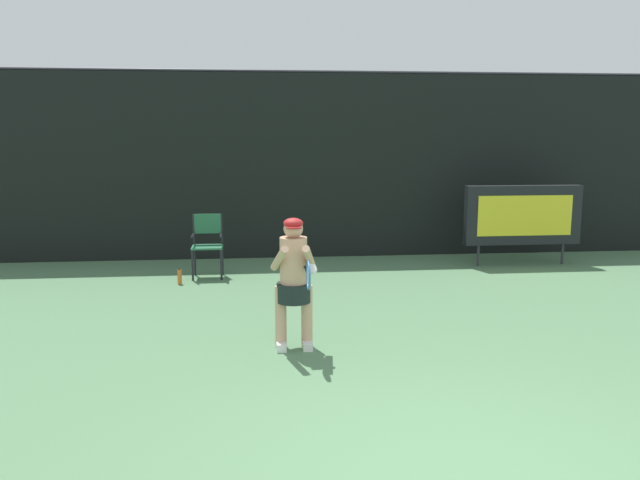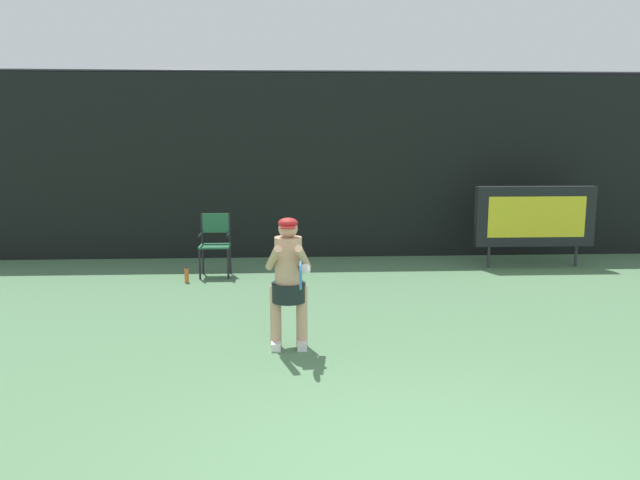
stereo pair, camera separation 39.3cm
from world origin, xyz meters
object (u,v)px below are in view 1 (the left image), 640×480
(water_bottle, at_px, (180,277))
(tennis_racket, at_px, (308,275))
(umpire_chair, at_px, (207,242))
(tennis_player, at_px, (294,277))
(scoreboard, at_px, (523,215))

(water_bottle, height_order, tennis_racket, tennis_racket)
(umpire_chair, bearing_deg, tennis_racket, -71.91)
(tennis_player, height_order, tennis_racket, tennis_player)
(tennis_player, distance_m, tennis_racket, 0.52)
(water_bottle, xyz_separation_m, tennis_player, (1.69, -3.27, 0.71))
(scoreboard, bearing_deg, umpire_chair, -175.90)
(tennis_player, relative_size, tennis_racket, 2.51)
(umpire_chair, distance_m, tennis_racket, 4.49)
(scoreboard, relative_size, tennis_racket, 3.65)
(scoreboard, relative_size, water_bottle, 8.30)
(tennis_racket, bearing_deg, tennis_player, 88.37)
(scoreboard, xyz_separation_m, water_bottle, (-6.22, -0.92, -0.82))
(tennis_player, bearing_deg, scoreboard, 42.76)
(scoreboard, relative_size, umpire_chair, 2.04)
(tennis_racket, bearing_deg, scoreboard, 30.36)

